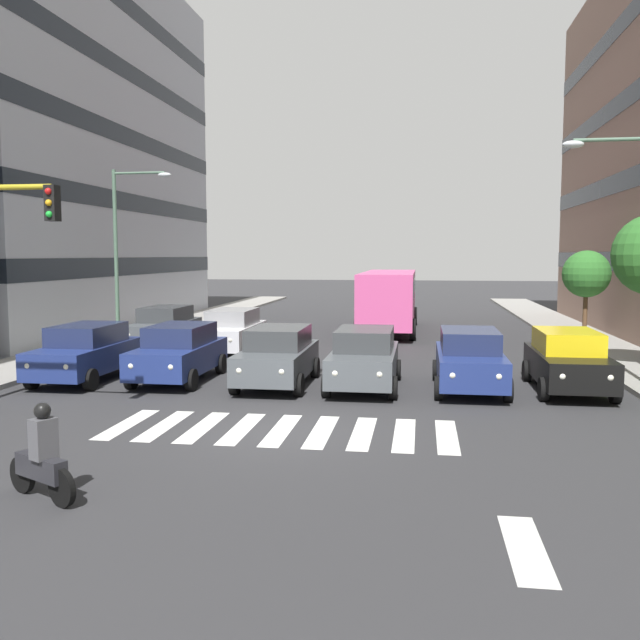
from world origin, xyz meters
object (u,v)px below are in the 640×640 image
Objects in this scene: street_tree_2 at (586,274)px; car_1 at (470,359)px; bus_behind_traffic at (389,295)px; motorcycle_with_rider at (42,460)px; car_row2_0 at (232,331)px; car_3 at (278,356)px; car_5 at (86,352)px; street_lamp_right at (124,239)px; car_0 at (568,360)px; car_2 at (364,358)px; car_row2_1 at (165,327)px; car_4 at (179,352)px.

car_1 is at bearing 63.55° from street_tree_2.
bus_behind_traffic is 25.20m from motorcycle_with_rider.
car_3 is at bearing 116.96° from car_row2_0.
street_lamp_right is (1.91, -7.18, 3.60)m from car_5.
car_0 is at bearing -174.78° from car_1.
car_2 is at bearing 53.19° from street_tree_2.
car_1 is 1.00× the size of car_row2_1.
car_5 is at bearing 1.03° from car_3.
car_3 is at bearing 2.44° from car_0.
car_0 is 14.31m from car_5.
car_row2_1 is 1.14× the size of street_tree_2.
car_2 is 1.00× the size of car_3.
car_2 is 1.00× the size of car_row2_0.
car_4 and car_row2_1 have the same top height.
car_row2_0 is (0.01, -5.94, 0.00)m from car_4.
car_row2_1 is 2.83× the size of motorcycle_with_rider.
bus_behind_traffic is (3.00, -14.86, 0.97)m from car_1.
motorcycle_with_rider is (-1.46, 10.13, -0.24)m from car_4.
car_row2_1 is at bearing -30.92° from car_1.
street_lamp_right is at bearing 13.38° from street_tree_2.
car_2 is 13.16m from street_lamp_right.
car_1 is at bearing 149.08° from car_row2_1.
street_tree_2 is at bearing -134.15° from car_3.
car_3 is at bearing -0.67° from car_2.
car_3 is 1.00× the size of car_4.
street_tree_2 reaches higher than car_5.
street_tree_2 is at bearing 159.25° from bus_behind_traffic.
street_tree_2 is (-17.30, -11.76, 2.12)m from car_5.
motorcycle_with_rider is 18.44m from street_lamp_right.
street_lamp_right is at bearing 5.23° from car_row2_1.
car_0 and car_3 have the same top height.
street_lamp_right reaches higher than bus_behind_traffic.
bus_behind_traffic is 6.69× the size of motorcycle_with_rider.
street_lamp_right is at bearing -69.84° from motorcycle_with_rider.
car_0 is 1.00× the size of car_1.
street_lamp_right reaches higher than car_1.
car_row2_1 reaches higher than motorcycle_with_rider.
bus_behind_traffic is at bearing -99.74° from car_3.
street_tree_2 reaches higher than car_row2_1.
car_4 is at bearing 0.37° from car_0.
bus_behind_traffic reaches higher than car_3.
car_row2_1 is at bearing -48.81° from car_3.
car_3 is (2.57, -0.03, 0.00)m from car_2.
motorcycle_with_rider is (9.99, 10.21, -0.24)m from car_0.
car_2 and car_row2_1 have the same top height.
street_lamp_right is at bearing 36.97° from bus_behind_traffic.
car_5 reaches higher than motorcycle_with_rider.
car_4 is at bearing -1.16° from car_1.
car_1 is at bearing 178.84° from car_4.
car_0 and car_1 have the same top height.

